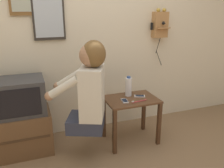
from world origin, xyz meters
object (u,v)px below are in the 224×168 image
object	(u,v)px
cell_phone_held	(125,101)
person	(89,87)
water_bottle	(128,87)
cell_phone_spare	(140,96)
wall_phone_antique	(160,24)
television	(15,97)
toothbrush	(138,101)
wall_mirror	(48,12)

from	to	relation	value
cell_phone_held	person	bearing A→B (deg)	-158.93
water_bottle	person	bearing A→B (deg)	-154.90
person	cell_phone_spare	world-z (taller)	person
person	wall_phone_antique	size ratio (longest dim) A/B	1.24
television	water_bottle	xyz separation A→B (m)	(1.24, -0.12, 0.00)
television	toothbrush	distance (m)	1.31
toothbrush	television	bearing A→B (deg)	67.92
wall_mirror	cell_phone_held	size ratio (longest dim) A/B	4.56
cell_phone_spare	toothbrush	distance (m)	0.17
person	toothbrush	bearing A→B (deg)	-63.49
television	cell_phone_held	world-z (taller)	television
person	toothbrush	distance (m)	0.61
wall_phone_antique	person	bearing A→B (deg)	-152.15
wall_mirror	television	bearing A→B (deg)	-148.66
television	cell_phone_held	distance (m)	1.16
wall_mirror	water_bottle	bearing A→B (deg)	-25.04
television	wall_phone_antique	size ratio (longest dim) A/B	0.81
cell_phone_spare	toothbrush	bearing A→B (deg)	171.60
water_bottle	cell_phone_held	bearing A→B (deg)	-126.40
cell_phone_spare	person	bearing A→B (deg)	128.64
cell_phone_spare	toothbrush	world-z (taller)	toothbrush
person	wall_phone_antique	xyz separation A→B (m)	(1.11, 0.59, 0.54)
wall_mirror	cell_phone_held	world-z (taller)	wall_mirror
television	water_bottle	size ratio (longest dim) A/B	2.52
water_bottle	wall_phone_antique	bearing A→B (deg)	30.29
water_bottle	wall_mirror	bearing A→B (deg)	154.96
toothbrush	cell_phone_held	bearing A→B (deg)	56.53
person	wall_phone_antique	distance (m)	1.37
cell_phone_spare	toothbrush	xyz separation A→B (m)	(-0.09, -0.14, 0.00)
person	cell_phone_spare	bearing A→B (deg)	-51.81
wall_mirror	toothbrush	world-z (taller)	wall_mirror
television	wall_mirror	xyz separation A→B (m)	(0.43, 0.26, 0.84)
cell_phone_held	television	bearing A→B (deg)	174.52
cell_phone_spare	toothbrush	size ratio (longest dim) A/B	0.73
cell_phone_held	wall_phone_antique	bearing A→B (deg)	43.08
water_bottle	toothbrush	bearing A→B (deg)	-83.61
cell_phone_held	water_bottle	distance (m)	0.21
television	cell_phone_held	bearing A→B (deg)	-13.24
cell_phone_spare	wall_mirror	bearing A→B (deg)	87.28
wall_phone_antique	water_bottle	world-z (taller)	wall_phone_antique
television	toothbrush	xyz separation A→B (m)	(1.26, -0.33, -0.10)
wall_phone_antique	water_bottle	bearing A→B (deg)	-149.71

